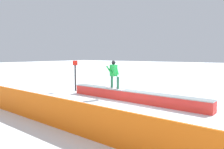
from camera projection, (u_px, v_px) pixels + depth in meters
The scene contains 5 objects.
ground_plane at pixel (132, 101), 11.25m from camera, with size 120.00×120.00×0.00m, color white.
grind_box at pixel (132, 96), 11.23m from camera, with size 7.86×1.10×0.54m.
snowboarder at pixel (114, 73), 11.94m from camera, with size 1.55×0.76×1.49m.
safety_fence at pixel (54, 112), 7.23m from camera, with size 12.51×0.06×1.00m, color orange.
trail_marker at pixel (75, 75), 14.45m from camera, with size 0.40×0.10×1.96m.
Camera 1 is at (-5.72, 9.56, 2.35)m, focal length 35.85 mm.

